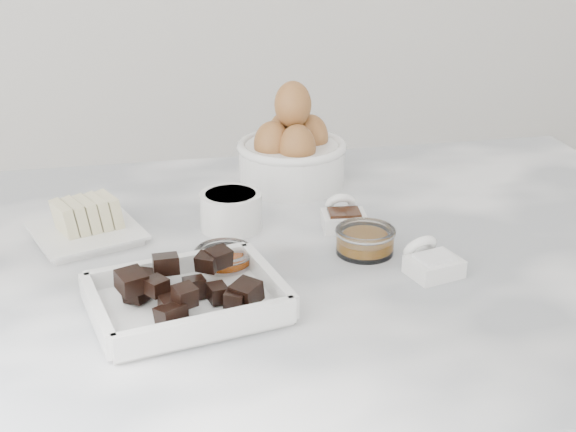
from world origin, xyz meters
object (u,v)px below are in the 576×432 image
(sugar_ramekin, at_px, (231,209))
(egg_bowl, at_px, (292,152))
(vanilla_spoon, at_px, (343,216))
(salt_spoon, at_px, (430,261))
(honey_bowl, at_px, (365,240))
(butter_plate, at_px, (84,225))
(zest_bowl, at_px, (224,260))
(chocolate_dish, at_px, (186,294))

(sugar_ramekin, bearing_deg, egg_bowl, 52.41)
(sugar_ramekin, height_order, egg_bowl, egg_bowl)
(sugar_ramekin, distance_m, vanilla_spoon, 0.16)
(vanilla_spoon, height_order, salt_spoon, same)
(honey_bowl, xyz_separation_m, vanilla_spoon, (-0.01, 0.09, -0.00))
(butter_plate, bearing_deg, honey_bowl, -17.93)
(butter_plate, bearing_deg, salt_spoon, -23.88)
(egg_bowl, distance_m, zest_bowl, 0.32)
(sugar_ramekin, distance_m, honey_bowl, 0.20)
(vanilla_spoon, bearing_deg, honey_bowl, -86.40)
(sugar_ramekin, height_order, vanilla_spoon, sugar_ramekin)
(egg_bowl, bearing_deg, zest_bowl, -116.66)
(butter_plate, bearing_deg, zest_bowl, -38.44)
(egg_bowl, xyz_separation_m, zest_bowl, (-0.14, -0.29, -0.04))
(egg_bowl, bearing_deg, butter_plate, -154.79)
(honey_bowl, bearing_deg, salt_spoon, -48.30)
(chocolate_dish, xyz_separation_m, honey_bowl, (0.24, 0.11, -0.01))
(chocolate_dish, distance_m, egg_bowl, 0.42)
(zest_bowl, bearing_deg, egg_bowl, 63.34)
(chocolate_dish, xyz_separation_m, butter_plate, (-0.12, 0.22, -0.00))
(egg_bowl, height_order, honey_bowl, egg_bowl)
(egg_bowl, bearing_deg, chocolate_dish, -117.89)
(zest_bowl, bearing_deg, honey_bowl, 6.45)
(butter_plate, bearing_deg, chocolate_dish, -62.13)
(sugar_ramekin, relative_size, honey_bowl, 1.09)
(zest_bowl, distance_m, salt_spoon, 0.25)
(butter_plate, distance_m, egg_bowl, 0.35)
(chocolate_dish, relative_size, zest_bowl, 3.21)
(egg_bowl, distance_m, vanilla_spoon, 0.18)
(butter_plate, height_order, sugar_ramekin, butter_plate)
(butter_plate, xyz_separation_m, vanilla_spoon, (0.35, -0.03, -0.01))
(egg_bowl, relative_size, vanilla_spoon, 2.24)
(vanilla_spoon, bearing_deg, egg_bowl, 101.82)
(chocolate_dish, bearing_deg, salt_spoon, 7.10)
(vanilla_spoon, xyz_separation_m, salt_spoon, (0.07, -0.16, 0.00))
(chocolate_dish, relative_size, sugar_ramekin, 2.77)
(salt_spoon, bearing_deg, zest_bowl, 168.72)
(honey_bowl, bearing_deg, chocolate_dish, -155.69)
(honey_bowl, xyz_separation_m, zest_bowl, (-0.19, -0.02, -0.00))
(chocolate_dish, xyz_separation_m, vanilla_spoon, (0.23, 0.20, -0.01))
(honey_bowl, height_order, salt_spoon, salt_spoon)
(chocolate_dish, relative_size, honey_bowl, 3.03)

